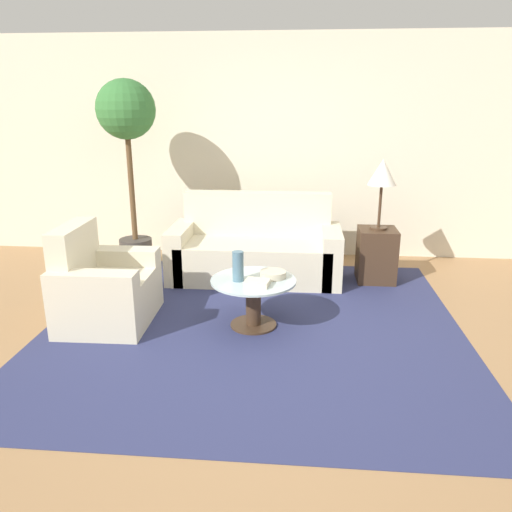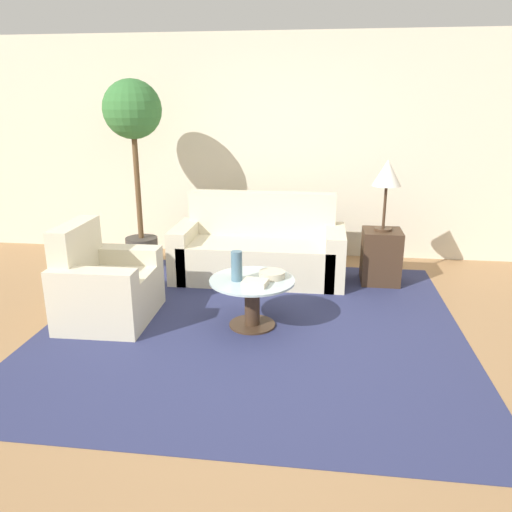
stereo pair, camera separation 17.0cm
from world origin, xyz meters
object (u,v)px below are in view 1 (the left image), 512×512
object	(u,v)px
sofa_main	(256,251)
book_stack	(257,283)
coffee_table	(253,296)
vase	(238,266)
table_lamp	(382,175)
potted_plant	(128,134)
armchair	(102,290)
bowl	(273,274)

from	to	relation	value
sofa_main	book_stack	bearing A→B (deg)	-84.40
sofa_main	coffee_table	xyz separation A→B (m)	(0.09, -1.27, -0.01)
vase	book_stack	distance (m)	0.22
coffee_table	table_lamp	xyz separation A→B (m)	(1.19, 1.25, 0.86)
sofa_main	book_stack	size ratio (longest dim) A/B	8.37
table_lamp	book_stack	distance (m)	1.92
potted_plant	vase	xyz separation A→B (m)	(1.37, -1.49, -0.96)
sofa_main	vase	world-z (taller)	sofa_main
armchair	book_stack	distance (m)	1.37
armchair	vase	distance (m)	1.22
bowl	table_lamp	bearing A→B (deg)	48.80
vase	coffee_table	bearing A→B (deg)	17.49
table_lamp	bowl	bearing A→B (deg)	-131.20
book_stack	coffee_table	bearing A→B (deg)	117.29
table_lamp	potted_plant	world-z (taller)	potted_plant
armchair	vase	world-z (taller)	armchair
vase	bowl	size ratio (longest dim) A/B	1.15
coffee_table	potted_plant	xyz separation A→B (m)	(-1.49, 1.45, 1.23)
sofa_main	book_stack	xyz separation A→B (m)	(0.14, -1.41, 0.16)
sofa_main	table_lamp	distance (m)	1.54
coffee_table	vase	bearing A→B (deg)	-162.51
bowl	sofa_main	bearing A→B (deg)	101.90
potted_plant	book_stack	bearing A→B (deg)	-46.03
table_lamp	vase	distance (m)	1.93
table_lamp	armchair	bearing A→B (deg)	-153.36
coffee_table	vase	distance (m)	0.30
potted_plant	armchair	bearing A→B (deg)	-83.09
potted_plant	bowl	xyz separation A→B (m)	(1.65, -1.39, -1.06)
potted_plant	sofa_main	bearing A→B (deg)	-7.33
coffee_table	vase	xyz separation A→B (m)	(-0.12, -0.04, 0.28)
coffee_table	sofa_main	bearing A→B (deg)	94.24
bowl	vase	bearing A→B (deg)	-159.69
bowl	book_stack	distance (m)	0.23
bowl	armchair	bearing A→B (deg)	-177.01
book_stack	sofa_main	bearing A→B (deg)	105.14
vase	table_lamp	bearing A→B (deg)	44.31
sofa_main	bowl	distance (m)	1.24
potted_plant	book_stack	size ratio (longest dim) A/B	9.59
coffee_table	vase	size ratio (longest dim) A/B	2.84
sofa_main	coffee_table	size ratio (longest dim) A/B	2.52
coffee_table	bowl	world-z (taller)	bowl
table_lamp	vase	world-z (taller)	table_lamp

